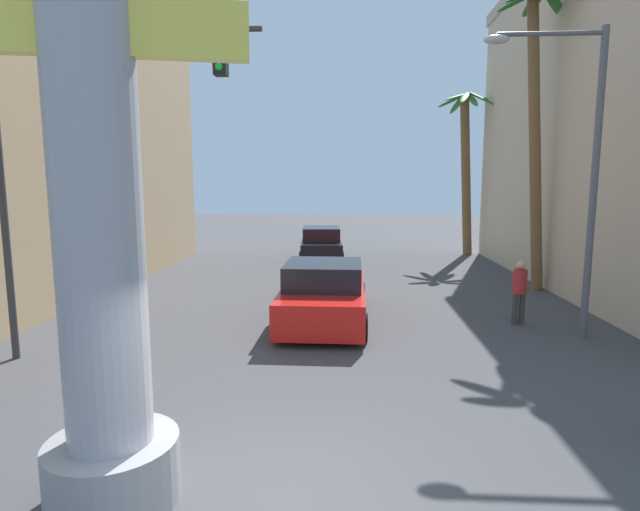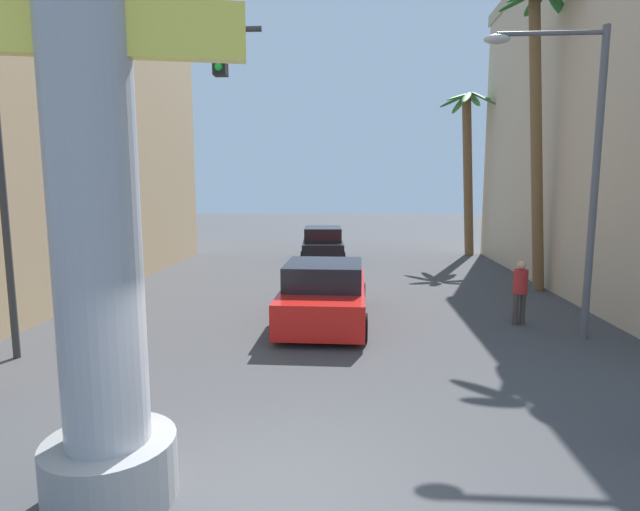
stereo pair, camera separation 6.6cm
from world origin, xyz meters
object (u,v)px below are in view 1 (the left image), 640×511
at_px(traffic_light_mast, 75,133).
at_px(car_lead, 324,294).
at_px(neon_sign_pole, 92,104).
at_px(car_far, 321,245).
at_px(pedestrian_mid_right, 520,287).
at_px(street_lamp, 577,153).
at_px(palm_tree_far_right, 466,158).
at_px(palm_tree_mid_right, 537,109).

xyz_separation_m(traffic_light_mast, car_lead, (4.53, 3.21, -3.73)).
height_order(neon_sign_pole, car_far, neon_sign_pole).
bearing_deg(car_far, pedestrian_mid_right, -61.79).
bearing_deg(street_lamp, palm_tree_far_right, 86.88).
relative_size(traffic_light_mast, pedestrian_mid_right, 3.93).
distance_m(palm_tree_far_right, pedestrian_mid_right, 13.55).
bearing_deg(traffic_light_mast, neon_sign_pole, -58.97).
xyz_separation_m(traffic_light_mast, palm_tree_mid_right, (11.11, 7.46, 1.45)).
bearing_deg(car_lead, traffic_light_mast, -144.65).
relative_size(car_lead, palm_tree_far_right, 0.63).
xyz_separation_m(street_lamp, car_far, (-6.25, 11.35, -3.43)).
height_order(car_lead, car_far, same).
bearing_deg(neon_sign_pole, palm_tree_mid_right, 54.17).
xyz_separation_m(car_lead, pedestrian_mid_right, (4.88, -0.04, 0.23)).
relative_size(car_lead, palm_tree_mid_right, 0.53).
bearing_deg(car_lead, palm_tree_mid_right, 32.83).
distance_m(car_far, palm_tree_far_right, 8.50).
xyz_separation_m(car_lead, palm_tree_far_right, (6.35, 12.87, 4.07)).
xyz_separation_m(street_lamp, car_lead, (-5.59, 1.06, -3.46)).
bearing_deg(neon_sign_pole, car_far, 85.94).
height_order(car_lead, palm_tree_mid_right, palm_tree_mid_right).
bearing_deg(street_lamp, pedestrian_mid_right, 125.00).
xyz_separation_m(car_far, pedestrian_mid_right, (5.54, -10.33, 0.20)).
relative_size(palm_tree_mid_right, palm_tree_far_right, 1.19).
relative_size(street_lamp, pedestrian_mid_right, 4.23).
bearing_deg(palm_tree_far_right, street_lamp, -93.12).
distance_m(traffic_light_mast, car_far, 14.52).
xyz_separation_m(neon_sign_pole, pedestrian_mid_right, (6.81, 7.49, -3.31)).
height_order(neon_sign_pole, pedestrian_mid_right, neon_sign_pole).
xyz_separation_m(palm_tree_mid_right, palm_tree_far_right, (-0.23, 8.63, -1.10)).
height_order(traffic_light_mast, car_lead, traffic_light_mast).
relative_size(traffic_light_mast, palm_tree_far_right, 0.79).
height_order(traffic_light_mast, palm_tree_mid_right, palm_tree_mid_right).
relative_size(car_far, palm_tree_mid_right, 0.45).
height_order(street_lamp, palm_tree_far_right, palm_tree_far_right).
bearing_deg(palm_tree_far_right, traffic_light_mast, -124.07).
bearing_deg(car_lead, car_far, 93.70).
bearing_deg(palm_tree_far_right, car_far, -159.81).
distance_m(street_lamp, traffic_light_mast, 10.35).
bearing_deg(traffic_light_mast, palm_tree_mid_right, 33.87).
relative_size(street_lamp, palm_tree_far_right, 0.85).
distance_m(neon_sign_pole, palm_tree_mid_right, 14.62).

